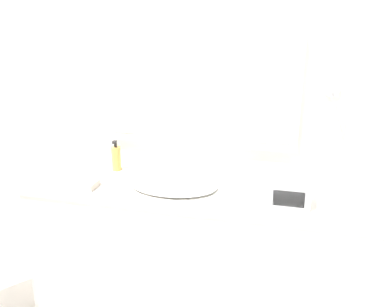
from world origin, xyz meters
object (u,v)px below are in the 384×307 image
object	(u,v)px
sink_basin	(174,183)
appliance_box	(289,193)
picture_frame	(335,193)
soap_bottle	(116,158)

from	to	relation	value
sink_basin	appliance_box	size ratio (longest dim) A/B	2.33
appliance_box	picture_frame	world-z (taller)	picture_frame
picture_frame	soap_bottle	bearing A→B (deg)	172.09
appliance_box	sink_basin	bearing A→B (deg)	173.67
sink_basin	picture_frame	xyz separation A→B (m)	(0.87, -0.02, 0.05)
sink_basin	appliance_box	xyz separation A→B (m)	(0.64, -0.07, 0.04)
appliance_box	picture_frame	size ratio (longest dim) A/B	1.67
soap_bottle	sink_basin	bearing A→B (deg)	-20.94
sink_basin	soap_bottle	size ratio (longest dim) A/B	2.61
sink_basin	picture_frame	bearing A→B (deg)	-1.25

